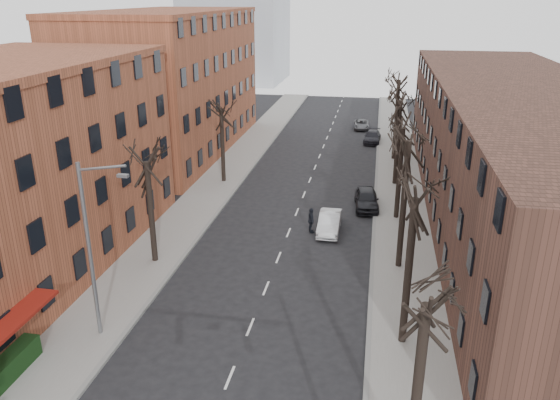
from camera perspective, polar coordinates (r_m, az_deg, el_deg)
The scene contains 18 objects.
sidewalk_left at distance 50.71m, azimuth -6.01°, elevation 2.34°, with size 4.00×90.00×0.15m, color gray.
sidewalk_right at distance 48.86m, azimuth 12.34°, elevation 1.24°, with size 4.00×90.00×0.15m, color gray.
building_left_far at distance 59.96m, azimuth -11.37°, elevation 11.72°, with size 12.00×28.00×14.00m, color brown.
building_right at distance 43.81m, azimuth 23.51°, elevation 4.48°, with size 12.00×50.00×10.00m, color #4C2D23.
awning_left at distance 27.89m, azimuth -26.31°, elevation -16.68°, with size 1.20×7.00×0.15m, color maroon.
tree_right_b at distance 28.18m, azimuth 12.59°, elevation -14.36°, with size 5.20×5.20×10.80m, color black, non-canonical shape.
tree_right_c at distance 35.05m, azimuth 12.24°, elevation -6.89°, with size 5.20×5.20×11.60m, color black, non-canonical shape.
tree_right_d at distance 42.32m, azimuth 12.01°, elevation -1.92°, with size 5.20×5.20×10.00m, color black, non-canonical shape.
tree_right_e at distance 49.82m, azimuth 11.85°, elevation 1.57°, with size 5.20×5.20×10.80m, color black, non-canonical shape.
tree_right_f at distance 57.45m, azimuth 11.73°, elevation 4.14°, with size 5.20×5.20×11.60m, color black, non-canonical shape.
tree_left_a at distance 35.81m, azimuth -12.88°, elevation -6.32°, with size 5.20×5.20×9.50m, color black, non-canonical shape.
tree_left_b at distance 49.71m, azimuth -5.88°, elevation 1.87°, with size 5.20×5.20×9.50m, color black, non-canonical shape.
streetlight at distance 27.02m, azimuth -19.06°, elevation -4.41°, with size 2.45×0.22×9.03m.
silver_sedan at distance 39.09m, azimuth 5.20°, elevation -2.36°, with size 1.49×4.26×1.40m, color silver.
parked_car_near at distance 43.74m, azimuth 9.03°, elevation 0.11°, with size 1.81×4.49×1.53m, color black.
parked_car_mid at distance 63.76m, azimuth 9.62°, elevation 6.51°, with size 1.78×4.37×1.27m, color black.
parked_car_far at distance 70.21m, azimuth 8.50°, elevation 7.81°, with size 1.84×4.00×1.11m, color slate.
pedestrian_crossing at distance 38.75m, azimuth 3.27°, elevation -2.15°, with size 1.09×0.45×1.86m, color black.
Camera 1 is at (5.74, -11.15, 15.96)m, focal length 35.00 mm.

